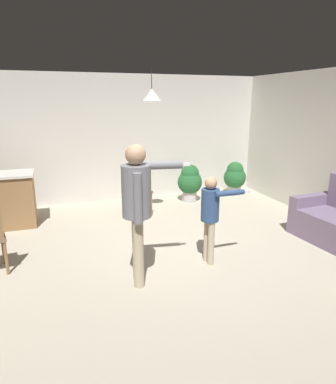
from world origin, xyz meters
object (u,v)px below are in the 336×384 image
person_child (211,210)px  potted_plant_by_wall (235,177)px  dining_chair_by_counter (134,189)px  person_adult (138,200)px  potted_plant_corner (190,181)px

person_child → potted_plant_by_wall: person_child is taller
dining_chair_by_counter → person_child: bearing=57.0°
person_adult → person_child: bearing=111.2°
dining_chair_by_counter → potted_plant_corner: dining_chair_by_counter is taller
person_adult → person_child: person_adult is taller
potted_plant_corner → potted_plant_by_wall: 1.19m
person_adult → dining_chair_by_counter: 2.47m
potted_plant_by_wall → dining_chair_by_counter: bearing=-163.6°
person_child → dining_chair_by_counter: person_child is taller
potted_plant_by_wall → person_adult: bearing=-134.8°
person_child → dining_chair_by_counter: (-0.52, 2.15, -0.20)m
dining_chair_by_counter → potted_plant_corner: (1.39, 0.63, -0.09)m
person_adult → dining_chair_by_counter: (0.52, 2.36, -0.51)m
potted_plant_by_wall → person_child: bearing=-125.3°
potted_plant_corner → person_child: bearing=-107.4°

